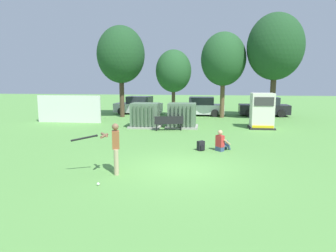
{
  "coord_description": "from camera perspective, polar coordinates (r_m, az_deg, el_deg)",
  "views": [
    {
      "loc": [
        0.87,
        -10.64,
        3.27
      ],
      "look_at": [
        -0.86,
        3.5,
        1.0
      ],
      "focal_mm": 32.39,
      "sensor_mm": 36.0,
      "label": 1
    }
  ],
  "objects": [
    {
      "name": "parked_car_left_of_center",
      "position": [
        26.68,
        6.06,
        3.59
      ],
      "size": [
        4.21,
        1.93,
        1.62
      ],
      "color": "silver",
      "rests_on": "ground"
    },
    {
      "name": "sports_ball",
      "position": [
        9.71,
        -13.01,
        -10.58
      ],
      "size": [
        0.09,
        0.09,
        0.09
      ],
      "primitive_type": "sphere",
      "color": "white",
      "rests_on": "ground"
    },
    {
      "name": "seated_spectator",
      "position": [
        13.92,
        10.03,
        -3.08
      ],
      "size": [
        0.74,
        0.74,
        0.96
      ],
      "color": "#384C75",
      "rests_on": "ground"
    },
    {
      "name": "parked_car_right_of_center",
      "position": [
        27.6,
        17.66,
        3.4
      ],
      "size": [
        4.23,
        1.97,
        1.62
      ],
      "color": "black",
      "rests_on": "ground"
    },
    {
      "name": "generator_enclosure",
      "position": [
        20.58,
        17.26,
        2.7
      ],
      "size": [
        1.6,
        1.4,
        2.3
      ],
      "color": "#262626",
      "rests_on": "ground"
    },
    {
      "name": "transformer_west",
      "position": [
        20.2,
        -4.28,
        1.97
      ],
      "size": [
        2.1,
        1.7,
        1.62
      ],
      "color": "#9E9B93",
      "rests_on": "ground"
    },
    {
      "name": "tree_right",
      "position": [
        25.34,
        19.54,
        13.82
      ],
      "size": [
        4.27,
        4.27,
        8.16
      ],
      "color": "#4C3828",
      "rests_on": "ground"
    },
    {
      "name": "parked_car_leftmost",
      "position": [
        27.7,
        -5.57,
        3.8
      ],
      "size": [
        4.38,
        2.3,
        1.62
      ],
      "color": "#B2B2B7",
      "rests_on": "ground"
    },
    {
      "name": "transformer_mid_west",
      "position": [
        20.06,
        2.66,
        1.94
      ],
      "size": [
        2.1,
        1.7,
        1.62
      ],
      "color": "#9E9B93",
      "rests_on": "ground"
    },
    {
      "name": "tree_center_left",
      "position": [
        25.12,
        1.04,
        10.27
      ],
      "size": [
        2.9,
        2.9,
        5.54
      ],
      "color": "#4C3828",
      "rests_on": "ground"
    },
    {
      "name": "fence_panel",
      "position": [
        23.46,
        -18.13,
        3.05
      ],
      "size": [
        4.8,
        0.12,
        2.0
      ],
      "primitive_type": "cube",
      "color": "silver",
      "rests_on": "ground"
    },
    {
      "name": "park_bench",
      "position": [
        18.89,
        0.15,
        0.73
      ],
      "size": [
        1.84,
        0.78,
        0.92
      ],
      "color": "black",
      "rests_on": "ground"
    },
    {
      "name": "tree_left",
      "position": [
        25.82,
        -8.85,
        13.09
      ],
      "size": [
        3.92,
        3.92,
        7.48
      ],
      "color": "#4C3828",
      "rests_on": "ground"
    },
    {
      "name": "tree_center_right",
      "position": [
        25.46,
        10.38,
        12.24
      ],
      "size": [
        3.62,
        3.62,
        6.92
      ],
      "color": "brown",
      "rests_on": "ground"
    },
    {
      "name": "backpack",
      "position": [
        13.85,
        6.22,
        -3.75
      ],
      "size": [
        0.37,
        0.37,
        0.44
      ],
      "color": "black",
      "rests_on": "ground"
    },
    {
      "name": "batter",
      "position": [
        10.57,
        -10.12,
        -3.63
      ],
      "size": [
        1.59,
        0.78,
        1.74
      ],
      "color": "tan",
      "rests_on": "ground"
    },
    {
      "name": "ground_plane",
      "position": [
        11.16,
        2.22,
        -7.98
      ],
      "size": [
        96.0,
        96.0,
        0.0
      ],
      "primitive_type": "plane",
      "color": "#5B9947"
    }
  ]
}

